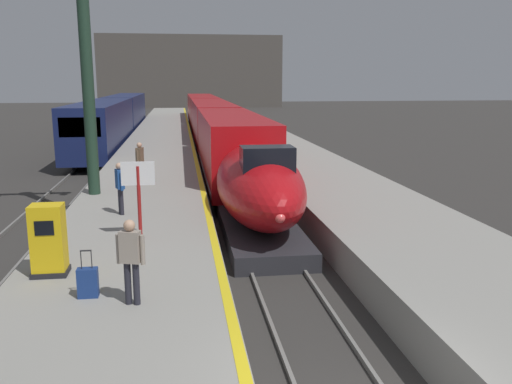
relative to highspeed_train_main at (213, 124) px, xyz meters
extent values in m
cube|color=gray|center=(-4.05, -10.39, -1.42)|extent=(4.80, 110.00, 1.05)
cube|color=gray|center=(4.05, -10.39, -1.42)|extent=(4.80, 110.00, 1.05)
cube|color=yellow|center=(-1.77, -10.39, -0.90)|extent=(0.20, 107.80, 0.01)
cube|color=slate|center=(-0.75, -7.64, -1.89)|extent=(0.08, 110.00, 0.12)
cube|color=slate|center=(0.75, -7.64, -1.89)|extent=(0.08, 110.00, 0.12)
cube|color=slate|center=(-8.85, -7.64, -1.89)|extent=(0.08, 110.00, 0.12)
cube|color=slate|center=(-7.35, -7.64, -1.89)|extent=(0.08, 110.00, 0.12)
ellipsoid|color=#B20F14|center=(0.00, -24.11, -0.12)|extent=(2.78, 8.24, 2.56)
cube|color=#28282D|center=(0.00, -24.52, -1.67)|extent=(2.46, 7.00, 0.55)
cube|color=black|center=(0.00, -25.96, 0.95)|extent=(1.59, 1.00, 0.90)
sphere|color=#F24C4C|center=(0.00, -28.15, -0.27)|extent=(0.28, 0.28, 0.28)
cube|color=#B20F14|center=(0.00, -14.64, 0.13)|extent=(2.90, 14.00, 3.05)
cube|color=black|center=(-1.42, -14.64, 0.68)|extent=(0.04, 11.90, 0.80)
cube|color=black|center=(1.42, -14.64, 0.68)|extent=(0.04, 11.90, 0.80)
cube|color=silver|center=(0.00, -14.64, -1.15)|extent=(2.92, 13.30, 0.24)
cube|color=black|center=(0.00, -19.12, -1.67)|extent=(2.03, 2.20, 0.56)
cube|color=black|center=(0.00, -10.16, -1.67)|extent=(2.03, 2.20, 0.56)
cube|color=#B20F14|center=(0.00, 1.96, 0.13)|extent=(2.90, 18.00, 3.05)
cube|color=black|center=(-1.42, 1.96, 0.68)|extent=(0.04, 15.84, 0.80)
cube|color=black|center=(1.42, 1.96, 0.68)|extent=(0.04, 15.84, 0.80)
cube|color=black|center=(0.00, -4.16, -1.67)|extent=(2.03, 2.20, 0.56)
cube|color=black|center=(0.00, 8.08, -1.67)|extent=(2.03, 2.20, 0.56)
cube|color=#B20F14|center=(0.00, 20.56, 0.13)|extent=(2.90, 18.00, 3.05)
cube|color=black|center=(-1.42, 20.56, 0.68)|extent=(0.04, 15.84, 0.80)
cube|color=black|center=(1.42, 20.56, 0.68)|extent=(0.04, 15.84, 0.80)
cube|color=black|center=(0.00, 14.44, -1.67)|extent=(2.03, 2.20, 0.56)
cube|color=black|center=(0.00, 26.68, -1.67)|extent=(2.03, 2.20, 0.56)
cube|color=#141E4C|center=(-8.10, -1.91, 0.20)|extent=(2.85, 18.00, 3.30)
cube|color=black|center=(-8.10, -10.87, 0.80)|extent=(2.28, 0.08, 1.10)
cube|color=black|center=(-9.49, -1.91, 0.70)|extent=(0.04, 15.30, 0.90)
cube|color=black|center=(-6.71, -1.91, 0.70)|extent=(0.04, 15.30, 0.90)
cube|color=black|center=(-8.10, -7.67, -1.69)|extent=(2.00, 2.00, 0.52)
cube|color=black|center=(-8.10, 3.85, -1.69)|extent=(2.00, 2.00, 0.52)
cube|color=#141E4C|center=(-8.10, 16.69, 0.20)|extent=(2.85, 18.00, 3.30)
cylinder|color=#1E3828|center=(-5.90, -21.12, 3.81)|extent=(0.44, 0.44, 9.41)
cylinder|color=#23232D|center=(-3.52, -31.93, -0.47)|extent=(0.13, 0.13, 0.85)
cylinder|color=#23232D|center=(-3.68, -31.88, -0.47)|extent=(0.13, 0.13, 0.85)
cube|color=gray|center=(-3.60, -31.91, 0.26)|extent=(0.43, 0.32, 0.62)
cylinder|color=gray|center=(-3.37, -31.97, 0.21)|extent=(0.09, 0.09, 0.58)
cylinder|color=gray|center=(-3.83, -31.84, 0.21)|extent=(0.09, 0.09, 0.58)
sphere|color=tan|center=(-3.60, -31.91, 0.68)|extent=(0.22, 0.22, 0.22)
cylinder|color=#23232D|center=(-4.34, -18.91, -0.47)|extent=(0.13, 0.13, 0.85)
cylinder|color=#23232D|center=(-4.29, -18.75, -0.47)|extent=(0.13, 0.13, 0.85)
cube|color=brown|center=(-4.31, -18.83, 0.26)|extent=(0.33, 0.43, 0.62)
cylinder|color=brown|center=(-4.39, -19.06, 0.21)|extent=(0.09, 0.09, 0.58)
cylinder|color=brown|center=(-4.24, -18.60, 0.21)|extent=(0.09, 0.09, 0.58)
sphere|color=tan|center=(-4.31, -18.83, 0.68)|extent=(0.22, 0.22, 0.22)
cylinder|color=#23232D|center=(-4.52, -24.63, -0.47)|extent=(0.13, 0.13, 0.85)
cylinder|color=#23232D|center=(-4.58, -24.47, -0.47)|extent=(0.13, 0.13, 0.85)
cube|color=#1E478C|center=(-4.55, -24.55, 0.26)|extent=(0.34, 0.43, 0.62)
cylinder|color=#1E478C|center=(-4.47, -24.77, 0.21)|extent=(0.09, 0.09, 0.58)
cylinder|color=#1E478C|center=(-4.63, -24.32, 0.21)|extent=(0.09, 0.09, 0.58)
sphere|color=tan|center=(-4.55, -24.55, 0.68)|extent=(0.22, 0.22, 0.22)
cube|color=navy|center=(-4.51, -31.43, -0.60)|extent=(0.40, 0.22, 0.60)
cylinder|color=#262628|center=(-4.61, -31.43, -0.12)|extent=(0.02, 0.02, 0.36)
cylinder|color=#262628|center=(-4.41, -31.43, -0.12)|extent=(0.02, 0.02, 0.36)
cube|color=#262628|center=(-4.51, -31.43, 0.07)|extent=(0.22, 0.03, 0.02)
cube|color=yellow|center=(-5.55, -29.99, -0.10)|extent=(0.70, 0.56, 1.60)
cube|color=black|center=(-5.55, -30.27, 0.25)|extent=(0.40, 0.02, 0.32)
cube|color=black|center=(-5.55, -29.99, -0.84)|extent=(0.76, 0.62, 0.12)
cylinder|color=maroon|center=(-3.75, -27.36, 0.10)|extent=(0.10, 0.10, 2.00)
cube|color=white|center=(-3.75, -27.36, 0.90)|extent=(0.90, 0.06, 0.64)
cube|color=#4C4742|center=(0.00, 66.86, 5.05)|extent=(36.00, 2.00, 14.00)
camera|label=1|loc=(-2.62, -41.94, 3.36)|focal=37.79mm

